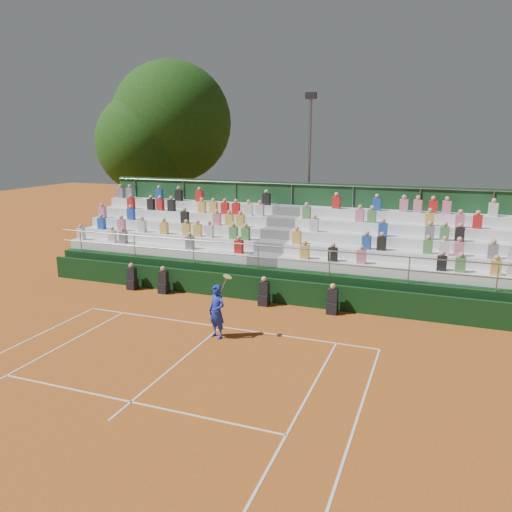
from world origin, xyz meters
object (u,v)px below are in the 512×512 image
at_px(tree_east, 172,122).
at_px(floodlight_mast, 309,163).
at_px(tree_west, 147,143).
at_px(tennis_player, 217,311).

height_order(tree_east, floodlight_mast, tree_east).
bearing_deg(tree_west, floodlight_mast, -4.34).
relative_size(tennis_player, tree_west, 0.23).
bearing_deg(tree_east, floodlight_mast, -11.99).
relative_size(tree_west, tree_east, 0.83).
height_order(tree_west, floodlight_mast, tree_west).
relative_size(tennis_player, floodlight_mast, 0.25).
xyz_separation_m(tennis_player, floodlight_mast, (-0.50, 13.53, 4.23)).
bearing_deg(floodlight_mast, tree_east, 168.01).
xyz_separation_m(tree_east, floodlight_mast, (9.93, -2.11, -2.34)).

